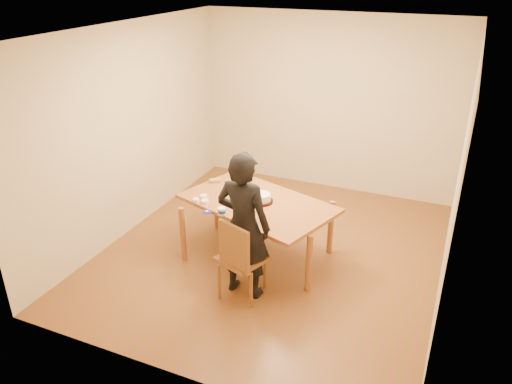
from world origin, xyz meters
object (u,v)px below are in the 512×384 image
at_px(dining_table, 258,203).
at_px(cake, 261,197).
at_px(cake_plate, 261,201).
at_px(dining_chair, 242,259).
at_px(person, 243,226).

distance_m(dining_table, cake, 0.09).
bearing_deg(cake, cake_plate, 0.00).
bearing_deg(cake_plate, dining_chair, -82.10).
bearing_deg(dining_table, person, -60.04).
height_order(dining_chair, person, person).
relative_size(dining_table, cake, 7.84).
bearing_deg(dining_chair, dining_table, 121.51).
bearing_deg(cake, person, -81.63).
xyz_separation_m(cake_plate, cake, (-0.00, 0.00, 0.05)).
distance_m(dining_chair, cake_plate, 0.85).
distance_m(cake_plate, person, 0.75).
distance_m(cake_plate, cake, 0.05).
xyz_separation_m(cake_plate, person, (0.11, -0.74, 0.07)).
bearing_deg(person, cake, -79.45).
xyz_separation_m(dining_chair, cake, (-0.11, 0.79, 0.36)).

